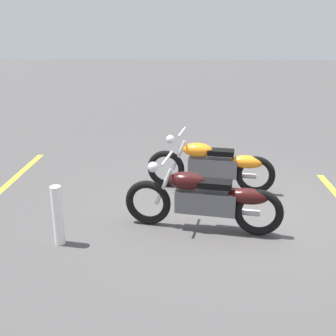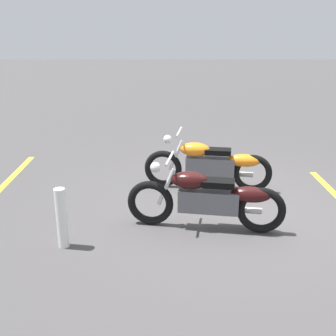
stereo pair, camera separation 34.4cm
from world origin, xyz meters
TOP-DOWN VIEW (x-y plane):
  - ground_plane at (0.00, 0.00)m, footprint 60.00×60.00m
  - motorcycle_bright_foreground at (0.27, -0.74)m, footprint 2.22×0.64m
  - motorcycle_dark_foreground at (0.43, 0.76)m, footprint 2.22×0.65m
  - bollard_post at (2.37, 1.27)m, footprint 0.14×0.14m
  - parking_stripe_mid at (3.99, -1.00)m, footprint 0.16×3.20m

SIDE VIEW (x-z plane):
  - ground_plane at x=0.00m, z-range 0.00..0.00m
  - parking_stripe_mid at x=3.99m, z-range 0.00..0.01m
  - bollard_post at x=2.37m, z-range 0.00..0.81m
  - motorcycle_bright_foreground at x=0.27m, z-range -0.06..0.98m
  - motorcycle_dark_foreground at x=0.43m, z-range -0.06..0.98m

